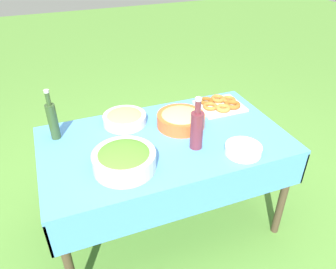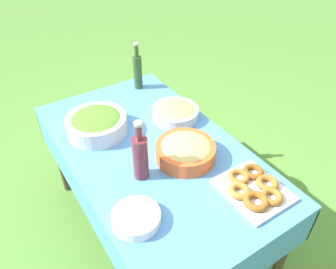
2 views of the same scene
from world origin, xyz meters
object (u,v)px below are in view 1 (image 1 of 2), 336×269
object	(u,v)px
pasta_bowl	(181,119)
plate_stack	(243,150)
bread_bowl	(125,118)
salad_bowl	(124,159)
donut_platter	(220,104)
olive_oil_bottle	(53,120)
wine_bottle	(197,129)

from	to	relation	value
pasta_bowl	plate_stack	bearing A→B (deg)	-62.04
plate_stack	bread_bowl	world-z (taller)	bread_bowl
salad_bowl	donut_platter	xyz separation A→B (m)	(0.81, 0.42, -0.04)
pasta_bowl	bread_bowl	size ratio (longest dim) A/B	1.10
donut_platter	plate_stack	size ratio (longest dim) A/B	1.50
salad_bowl	olive_oil_bottle	bearing A→B (deg)	125.63
plate_stack	pasta_bowl	bearing A→B (deg)	117.96
olive_oil_bottle	wine_bottle	distance (m)	0.86
plate_stack	wine_bottle	xyz separation A→B (m)	(-0.23, 0.15, 0.10)
plate_stack	olive_oil_bottle	world-z (taller)	olive_oil_bottle
donut_platter	wine_bottle	xyz separation A→B (m)	(-0.37, -0.38, 0.11)
wine_bottle	bread_bowl	distance (m)	0.53
bread_bowl	olive_oil_bottle	bearing A→B (deg)	-178.47
donut_platter	wine_bottle	bearing A→B (deg)	-134.30
salad_bowl	pasta_bowl	distance (m)	0.54
wine_bottle	salad_bowl	bearing A→B (deg)	-174.83
salad_bowl	wine_bottle	world-z (taller)	wine_bottle
pasta_bowl	plate_stack	world-z (taller)	pasta_bowl
plate_stack	bread_bowl	size ratio (longest dim) A/B	0.74
pasta_bowl	plate_stack	distance (m)	0.46
bread_bowl	pasta_bowl	bearing A→B (deg)	-25.92
salad_bowl	bread_bowl	bearing A→B (deg)	75.00
plate_stack	olive_oil_bottle	distance (m)	1.13
plate_stack	olive_oil_bottle	xyz separation A→B (m)	(-0.98, 0.55, 0.10)
salad_bowl	donut_platter	size ratio (longest dim) A/B	1.08
plate_stack	olive_oil_bottle	size ratio (longest dim) A/B	0.65
olive_oil_bottle	bread_bowl	size ratio (longest dim) A/B	1.14
salad_bowl	plate_stack	world-z (taller)	salad_bowl
bread_bowl	donut_platter	bearing A→B (deg)	-2.44
donut_platter	wine_bottle	world-z (taller)	wine_bottle
plate_stack	olive_oil_bottle	bearing A→B (deg)	150.60
salad_bowl	wine_bottle	size ratio (longest dim) A/B	1.05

